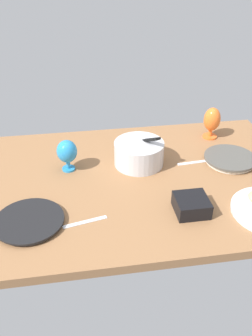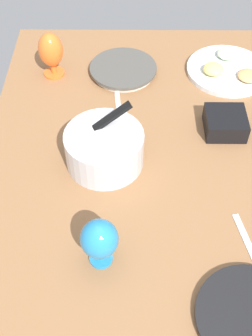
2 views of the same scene
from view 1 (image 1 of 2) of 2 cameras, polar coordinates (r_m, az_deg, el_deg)
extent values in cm
cube|color=#8C603D|center=(170.17, 1.21, -2.19)|extent=(160.00, 104.00, 4.00)
cylinder|color=#4C4C51|center=(148.85, -14.95, -8.22)|extent=(25.25, 25.25, 1.25)
cylinder|color=black|center=(148.21, -15.00, -7.93)|extent=(27.45, 27.45, 0.75)
cylinder|color=silver|center=(188.25, 16.00, 1.21)|extent=(23.56, 23.56, 1.77)
cylinder|color=#4E4C47|center=(187.54, 16.06, 1.58)|extent=(25.61, 25.61, 1.06)
cylinder|color=silver|center=(177.04, 2.05, 2.33)|extent=(24.24, 24.24, 11.65)
cylinder|color=white|center=(175.29, 2.07, 3.31)|extent=(21.82, 21.82, 2.10)
cube|color=black|center=(174.32, 3.47, 4.44)|extent=(8.81, 17.31, 10.16)
cylinder|color=orange|center=(209.06, 13.02, 4.88)|extent=(7.84, 7.84, 1.00)
cylinder|color=orange|center=(208.07, 13.10, 5.41)|extent=(2.00, 2.00, 3.40)
ellipsoid|color=orange|center=(204.49, 13.39, 7.47)|extent=(9.12, 9.12, 13.19)
cylinder|color=#2786C6|center=(177.21, -9.00, -0.09)|extent=(6.24, 6.24, 1.00)
cylinder|color=#2786C6|center=(175.97, -9.07, 0.54)|extent=(2.00, 2.00, 3.66)
ellipsoid|color=#2786C6|center=(172.21, -9.28, 2.61)|extent=(9.68, 9.68, 11.03)
cube|color=black|center=(150.33, 10.25, -5.74)|extent=(13.32, 13.32, 6.47)
cube|color=tan|center=(149.06, 10.32, -5.12)|extent=(10.92, 10.92, 2.07)
cube|color=silver|center=(145.47, -6.47, -8.40)|extent=(17.98, 5.52, 0.60)
cube|color=silver|center=(183.64, 10.75, 0.92)|extent=(18.09, 3.33, 0.60)
camera|label=2|loc=(1.55, -37.35, 29.84)|focal=46.04mm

